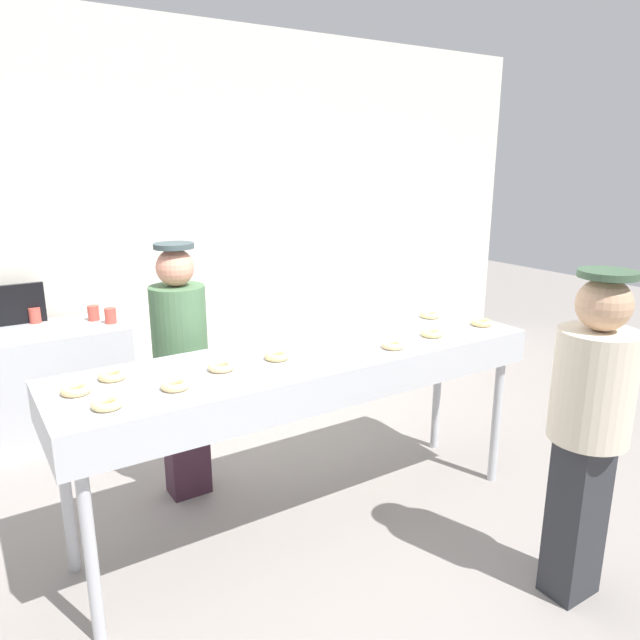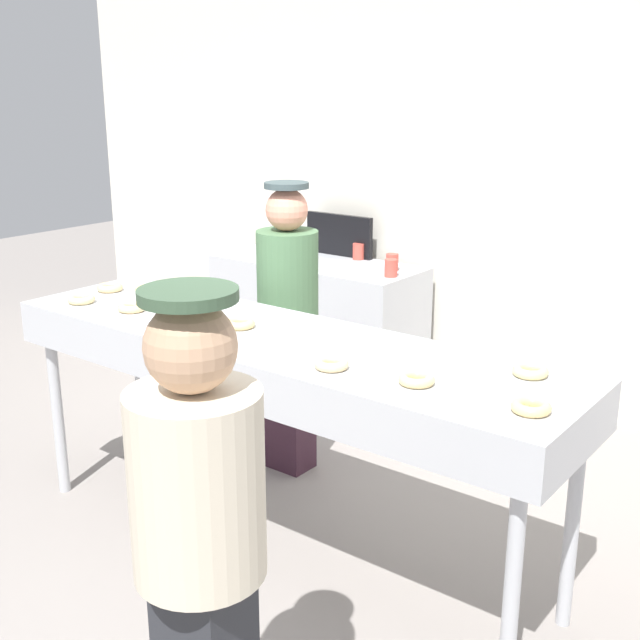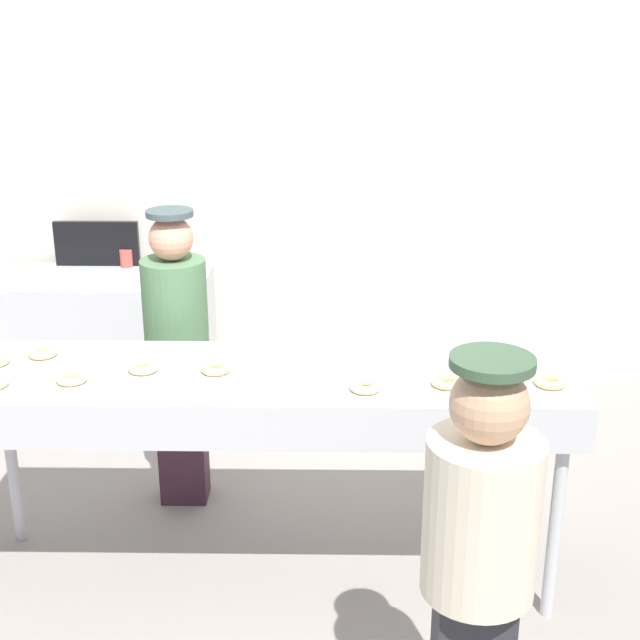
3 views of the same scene
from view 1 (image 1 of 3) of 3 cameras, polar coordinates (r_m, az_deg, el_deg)
name	(u,v)px [view 1 (image 1 of 3)]	position (r m, az deg, el deg)	size (l,w,h in m)	color
ground_plane	(309,519)	(3.62, -1.06, -18.67)	(16.00, 16.00, 0.00)	gray
back_wall	(160,216)	(5.21, -15.22, 9.70)	(8.00, 0.12, 3.13)	silver
fryer_conveyor	(308,370)	(3.20, -1.14, -4.82)	(2.67, 0.70, 1.02)	#B7BABF
plain_donut_0	(432,333)	(3.51, 10.79, -1.26)	(0.13, 0.13, 0.04)	#F1D186
plain_donut_1	(430,315)	(3.93, 10.60, 0.50)	(0.13, 0.13, 0.04)	#ECD489
plain_donut_2	(112,375)	(2.95, -19.45, -5.08)	(0.13, 0.13, 0.04)	#F6CE87
plain_donut_3	(76,390)	(2.83, -22.56, -6.25)	(0.13, 0.13, 0.04)	#F6D18A
plain_donut_4	(482,323)	(3.81, 15.38, -0.24)	(0.13, 0.13, 0.04)	#F6D082
plain_donut_5	(107,404)	(2.63, -19.90, -7.63)	(0.13, 0.13, 0.04)	#ECD28D
plain_donut_6	(175,385)	(2.75, -13.83, -6.13)	(0.13, 0.13, 0.04)	#F7D18C
plain_donut_7	(393,345)	(3.26, 7.10, -2.40)	(0.13, 0.13, 0.04)	beige
plain_donut_8	(221,367)	(2.94, -9.54, -4.47)	(0.13, 0.13, 0.04)	#ECC58C
plain_donut_9	(277,356)	(3.06, -4.18, -3.48)	(0.13, 0.13, 0.04)	#F3D082
worker_baker	(181,359)	(3.59, -13.30, -3.73)	(0.32, 0.32, 1.57)	#391F2D
customer_waiting	(589,419)	(2.92, 24.60, -8.72)	(0.35, 0.35, 1.58)	#282A2F
prep_counter	(18,390)	(4.78, -27.17, -6.07)	(1.53, 0.63, 0.84)	#B7BABF
paper_cup_0	(111,316)	(4.66, -19.62, 0.39)	(0.08, 0.08, 0.11)	#CC4C3F
paper_cup_1	(93,313)	(4.79, -21.08, 0.64)	(0.08, 0.08, 0.11)	#CC4C3F
paper_cup_2	(35,315)	(4.89, -25.88, 0.40)	(0.08, 0.08, 0.11)	#CC4C3F
menu_display	(3,306)	(4.88, -28.31, 1.21)	(0.56, 0.04, 0.30)	black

